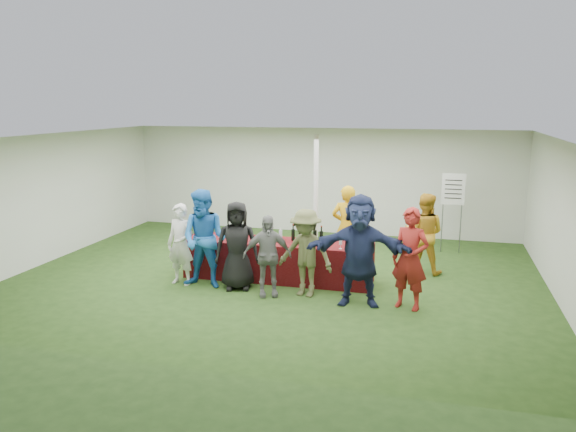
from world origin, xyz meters
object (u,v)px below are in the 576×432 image
(customer_1, at_px, (205,239))
(customer_5, at_px, (359,250))
(customer_0, at_px, (181,244))
(customer_3, at_px, (267,256))
(dump_bucket, at_px, (359,245))
(wine_list_sign, at_px, (453,195))
(customer_4, at_px, (306,253))
(customer_2, at_px, (237,246))
(serving_table, at_px, (278,260))
(customer_6, at_px, (410,259))
(staff_back, at_px, (424,233))
(staff_pourer, at_px, (347,228))

(customer_1, bearing_deg, customer_5, -1.98)
(customer_0, relative_size, customer_3, 1.05)
(dump_bucket, xyz_separation_m, customer_1, (-2.73, -0.56, 0.07))
(customer_1, height_order, customer_5, customer_5)
(customer_0, distance_m, customer_3, 1.75)
(wine_list_sign, height_order, customer_0, wine_list_sign)
(wine_list_sign, bearing_deg, customer_4, -124.44)
(customer_3, relative_size, customer_5, 0.77)
(customer_1, xyz_separation_m, customer_2, (0.60, 0.07, -0.10))
(serving_table, relative_size, customer_5, 1.92)
(wine_list_sign, height_order, customer_5, customer_5)
(customer_6, bearing_deg, dump_bucket, 162.20)
(dump_bucket, distance_m, staff_back, 1.76)
(wine_list_sign, xyz_separation_m, staff_back, (-0.55, -1.72, -0.51))
(serving_table, relative_size, dump_bucket, 14.76)
(serving_table, xyz_separation_m, customer_2, (-0.56, -0.71, 0.43))
(staff_pourer, relative_size, customer_4, 1.12)
(staff_pourer, xyz_separation_m, staff_back, (1.50, 0.18, -0.06))
(customer_0, height_order, customer_2, customer_2)
(customer_3, bearing_deg, customer_2, 138.01)
(wine_list_sign, relative_size, customer_2, 1.12)
(staff_back, distance_m, customer_3, 3.34)
(wine_list_sign, distance_m, customer_3, 4.98)
(customer_5, bearing_deg, customer_2, 167.92)
(serving_table, xyz_separation_m, wine_list_sign, (3.22, 2.88, 0.94))
(staff_back, xyz_separation_m, customer_0, (-4.33, -1.89, -0.04))
(wine_list_sign, bearing_deg, customer_2, -136.54)
(customer_3, xyz_separation_m, customer_5, (1.60, -0.01, 0.21))
(customer_5, bearing_deg, customer_6, -3.77)
(serving_table, height_order, customer_1, customer_1)
(customer_2, distance_m, customer_4, 1.29)
(staff_back, xyz_separation_m, customer_4, (-1.95, -1.92, -0.03))
(staff_back, distance_m, customer_4, 2.74)
(wine_list_sign, xyz_separation_m, customer_5, (-1.54, -3.83, -0.38))
(customer_1, distance_m, customer_6, 3.67)
(customer_5, bearing_deg, customer_1, 170.58)
(serving_table, distance_m, wine_list_sign, 4.42)
(customer_0, height_order, customer_5, customer_5)
(customer_2, bearing_deg, customer_1, 169.86)
(staff_pourer, relative_size, customer_1, 0.95)
(staff_back, bearing_deg, customer_5, 74.03)
(dump_bucket, relative_size, wine_list_sign, 0.14)
(dump_bucket, height_order, staff_back, staff_back)
(serving_table, bearing_deg, staff_pourer, 39.94)
(staff_back, height_order, customer_3, staff_back)
(customer_2, xyz_separation_m, customer_6, (3.07, -0.22, 0.04))
(customer_5, bearing_deg, dump_bucket, 92.70)
(customer_1, xyz_separation_m, customer_3, (1.24, -0.16, -0.18))
(customer_6, bearing_deg, wine_list_sign, 98.54)
(dump_bucket, relative_size, customer_3, 0.17)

